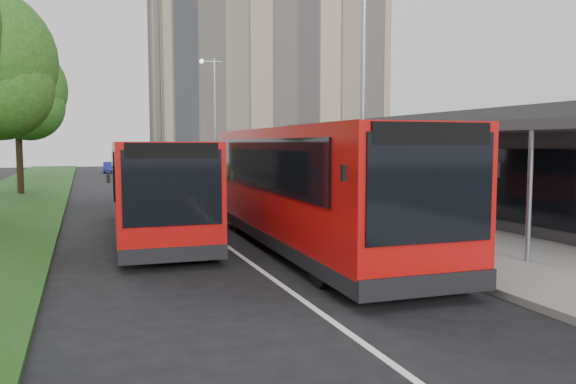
% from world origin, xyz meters
% --- Properties ---
extents(ground, '(120.00, 120.00, 0.00)m').
position_xyz_m(ground, '(0.00, 0.00, 0.00)').
color(ground, black).
rests_on(ground, ground).
extents(pavement, '(5.00, 80.00, 0.15)m').
position_xyz_m(pavement, '(6.00, 20.00, 0.07)').
color(pavement, slate).
rests_on(pavement, ground).
extents(grass_verge, '(5.00, 80.00, 0.10)m').
position_xyz_m(grass_verge, '(-7.00, 20.00, 0.05)').
color(grass_verge, '#1C4215').
rests_on(grass_verge, ground).
extents(lane_centre_line, '(0.12, 70.00, 0.01)m').
position_xyz_m(lane_centre_line, '(0.00, 15.00, 0.01)').
color(lane_centre_line, silver).
rests_on(lane_centre_line, ground).
extents(kerb_dashes, '(0.12, 56.00, 0.01)m').
position_xyz_m(kerb_dashes, '(3.30, 19.00, 0.01)').
color(kerb_dashes, silver).
rests_on(kerb_dashes, ground).
extents(office_block, '(22.00, 12.00, 18.00)m').
position_xyz_m(office_block, '(14.00, 42.00, 9.00)').
color(office_block, gray).
rests_on(office_block, ground).
extents(station_building, '(7.70, 26.00, 4.00)m').
position_xyz_m(station_building, '(10.86, 8.00, 2.04)').
color(station_building, '#323235').
rests_on(station_building, ground).
extents(tree_far, '(5.26, 5.26, 8.45)m').
position_xyz_m(tree_far, '(-7.01, 21.05, 5.46)').
color(tree_far, '#332314').
rests_on(tree_far, ground).
extents(lamp_post_near, '(1.44, 0.28, 8.00)m').
position_xyz_m(lamp_post_near, '(4.12, 2.00, 4.72)').
color(lamp_post_near, gray).
rests_on(lamp_post_near, pavement).
extents(lamp_post_far, '(1.44, 0.28, 8.00)m').
position_xyz_m(lamp_post_far, '(4.12, 22.00, 4.72)').
color(lamp_post_far, gray).
rests_on(lamp_post_far, pavement).
extents(bus_main, '(3.27, 11.58, 3.26)m').
position_xyz_m(bus_main, '(2.00, 0.66, 1.67)').
color(bus_main, '#AA090D').
rests_on(bus_main, ground).
extents(bus_second, '(3.05, 10.38, 2.91)m').
position_xyz_m(bus_second, '(-1.64, 4.46, 1.49)').
color(bus_second, '#AA090D').
rests_on(bus_second, ground).
extents(litter_bin, '(0.57, 0.57, 0.97)m').
position_xyz_m(litter_bin, '(4.93, 11.00, 0.64)').
color(litter_bin, '#3A2718').
rests_on(litter_bin, pavement).
extents(bollard, '(0.19, 0.19, 0.94)m').
position_xyz_m(bollard, '(4.80, 19.30, 0.62)').
color(bollard, '#FFF20D').
rests_on(bollard, pavement).
extents(car_near, '(2.71, 3.85, 1.22)m').
position_xyz_m(car_near, '(1.32, 37.11, 0.61)').
color(car_near, '#4E170B').
rests_on(car_near, ground).
extents(car_far, '(1.19, 3.22, 1.05)m').
position_xyz_m(car_far, '(-1.36, 43.75, 0.53)').
color(car_far, navy).
rests_on(car_far, ground).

